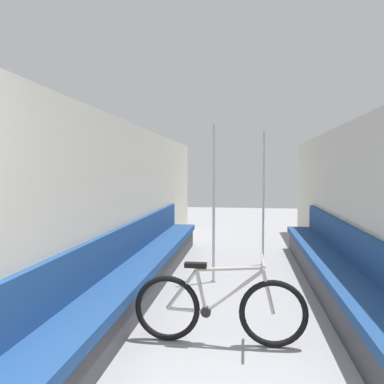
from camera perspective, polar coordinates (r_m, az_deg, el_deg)
wall_left at (r=4.80m, az=-11.18°, el=-2.27°), size 0.10×10.74×2.21m
wall_right at (r=4.74m, az=25.17°, el=-2.59°), size 0.10×10.74×2.21m
bench_seat_row_left at (r=4.79m, az=-8.28°, el=-12.22°), size 0.50×6.45×0.87m
bench_seat_row_right at (r=4.74m, az=22.03°, el=-12.60°), size 0.50×6.45×0.87m
bicycle at (r=3.53m, az=4.13°, el=-17.27°), size 1.56×0.46×0.78m
grab_pole_near at (r=6.26m, az=10.83°, el=-1.32°), size 0.08×0.08×2.19m
grab_pole_far at (r=5.21m, az=3.33°, el=-2.19°), size 0.08×0.08×2.19m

